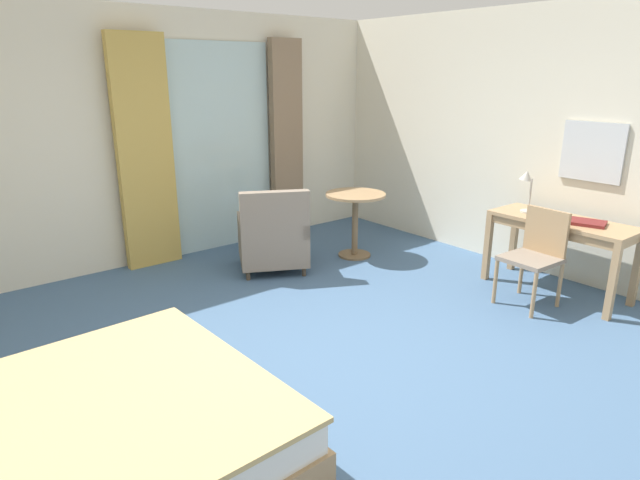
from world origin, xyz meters
The scene contains 14 objects.
ground centered at (0.00, 0.00, -0.05)m, with size 6.84×6.52×0.10m, color #426084.
wall_back centered at (0.00, 3.00, 1.37)m, with size 6.44×0.12×2.73m, color silver.
wall_right centered at (3.16, 0.00, 1.37)m, with size 0.12×6.12×2.73m, color silver.
balcony_glass_door centered at (0.89, 2.92, 1.20)m, with size 1.41×0.02×2.40m, color silver.
curtain_panel_left centered at (-0.04, 2.82, 1.23)m, with size 0.60×0.10×2.46m, color tan.
curtain_panel_right centered at (1.81, 2.82, 1.23)m, with size 0.44×0.10×2.46m, color #897056.
bed centered at (-1.92, -0.30, 0.25)m, with size 2.30×1.80×0.91m.
writing_desk centered at (2.68, -0.43, 0.64)m, with size 0.54×1.31×0.74m.
desk_chair centered at (2.25, -0.43, 0.50)m, with size 0.47×0.46×0.89m.
desk_lamp centered at (2.67, -0.03, 1.01)m, with size 0.16×0.20×0.42m.
closed_book centered at (2.68, -0.65, 0.75)m, with size 0.24×0.33×0.03m, color maroon.
armchair_by_window centered at (0.88, 1.81, 0.36)m, with size 0.96×0.96×0.93m.
round_cafe_table centered at (1.89, 1.60, 0.55)m, with size 0.69×0.69×0.75m.
wall_mirror centered at (3.08, -0.43, 1.34)m, with size 0.02×0.59×0.57m.
Camera 1 is at (-2.21, -2.81, 2.07)m, focal length 30.32 mm.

